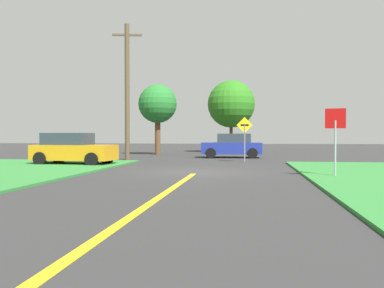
{
  "coord_description": "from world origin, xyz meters",
  "views": [
    {
      "loc": [
        2.13,
        -16.71,
        1.47
      ],
      "look_at": [
        -0.73,
        3.81,
        1.06
      ],
      "focal_mm": 38.5,
      "sensor_mm": 36.0,
      "label": 1
    }
  ],
  "objects_px": {
    "stop_sign": "(335,129)",
    "pine_tree_center": "(158,104)",
    "direction_sign": "(245,134)",
    "utility_pole_mid": "(127,90)",
    "parked_car_near_building": "(73,149)",
    "car_approaching_junction": "(232,146)",
    "oak_tree_left": "(231,104)"
  },
  "relations": [
    {
      "from": "direction_sign",
      "to": "parked_car_near_building",
      "type": "bearing_deg",
      "value": -158.06
    },
    {
      "from": "parked_car_near_building",
      "to": "car_approaching_junction",
      "type": "bearing_deg",
      "value": 51.82
    },
    {
      "from": "parked_car_near_building",
      "to": "pine_tree_center",
      "type": "bearing_deg",
      "value": 86.91
    },
    {
      "from": "parked_car_near_building",
      "to": "oak_tree_left",
      "type": "xyz_separation_m",
      "value": [
        7.25,
        16.5,
        3.45
      ]
    },
    {
      "from": "utility_pole_mid",
      "to": "pine_tree_center",
      "type": "distance_m",
      "value": 7.01
    },
    {
      "from": "stop_sign",
      "to": "parked_car_near_building",
      "type": "xyz_separation_m",
      "value": [
        -11.82,
        4.68,
        -0.9
      ]
    },
    {
      "from": "parked_car_near_building",
      "to": "pine_tree_center",
      "type": "xyz_separation_m",
      "value": [
        1.73,
        11.75,
        3.13
      ]
    },
    {
      "from": "direction_sign",
      "to": "oak_tree_left",
      "type": "height_order",
      "value": "oak_tree_left"
    },
    {
      "from": "utility_pole_mid",
      "to": "direction_sign",
      "type": "bearing_deg",
      "value": -10.33
    },
    {
      "from": "car_approaching_junction",
      "to": "oak_tree_left",
      "type": "bearing_deg",
      "value": -89.34
    },
    {
      "from": "parked_car_near_building",
      "to": "utility_pole_mid",
      "type": "relative_size",
      "value": 0.51
    },
    {
      "from": "car_approaching_junction",
      "to": "utility_pole_mid",
      "type": "distance_m",
      "value": 7.92
    },
    {
      "from": "car_approaching_junction",
      "to": "pine_tree_center",
      "type": "xyz_separation_m",
      "value": [
        -5.95,
        3.65,
        3.13
      ]
    },
    {
      "from": "stop_sign",
      "to": "pine_tree_center",
      "type": "distance_m",
      "value": 19.41
    },
    {
      "from": "stop_sign",
      "to": "pine_tree_center",
      "type": "height_order",
      "value": "pine_tree_center"
    },
    {
      "from": "oak_tree_left",
      "to": "pine_tree_center",
      "type": "distance_m",
      "value": 7.29
    },
    {
      "from": "stop_sign",
      "to": "pine_tree_center",
      "type": "xyz_separation_m",
      "value": [
        -10.09,
        16.44,
        2.23
      ]
    },
    {
      "from": "parked_car_near_building",
      "to": "utility_pole_mid",
      "type": "bearing_deg",
      "value": 78.82
    },
    {
      "from": "oak_tree_left",
      "to": "parked_car_near_building",
      "type": "bearing_deg",
      "value": -113.7
    },
    {
      "from": "parked_car_near_building",
      "to": "pine_tree_center",
      "type": "height_order",
      "value": "pine_tree_center"
    },
    {
      "from": "pine_tree_center",
      "to": "direction_sign",
      "type": "bearing_deg",
      "value": -50.54
    },
    {
      "from": "direction_sign",
      "to": "stop_sign",
      "type": "bearing_deg",
      "value": -68.18
    },
    {
      "from": "car_approaching_junction",
      "to": "direction_sign",
      "type": "bearing_deg",
      "value": 98.39
    },
    {
      "from": "stop_sign",
      "to": "utility_pole_mid",
      "type": "bearing_deg",
      "value": -28.91
    },
    {
      "from": "parked_car_near_building",
      "to": "car_approaching_junction",
      "type": "xyz_separation_m",
      "value": [
        7.69,
        8.1,
        0.0
      ]
    },
    {
      "from": "utility_pole_mid",
      "to": "oak_tree_left",
      "type": "xyz_separation_m",
      "value": [
        5.84,
        11.75,
        -0.03
      ]
    },
    {
      "from": "parked_car_near_building",
      "to": "car_approaching_junction",
      "type": "distance_m",
      "value": 11.17
    },
    {
      "from": "stop_sign",
      "to": "car_approaching_junction",
      "type": "bearing_deg",
      "value": -58.79
    },
    {
      "from": "car_approaching_junction",
      "to": "stop_sign",
      "type": "bearing_deg",
      "value": 105.59
    },
    {
      "from": "stop_sign",
      "to": "utility_pole_mid",
      "type": "height_order",
      "value": "utility_pole_mid"
    },
    {
      "from": "car_approaching_junction",
      "to": "direction_sign",
      "type": "relative_size",
      "value": 1.61
    },
    {
      "from": "direction_sign",
      "to": "pine_tree_center",
      "type": "bearing_deg",
      "value": 129.46
    }
  ]
}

